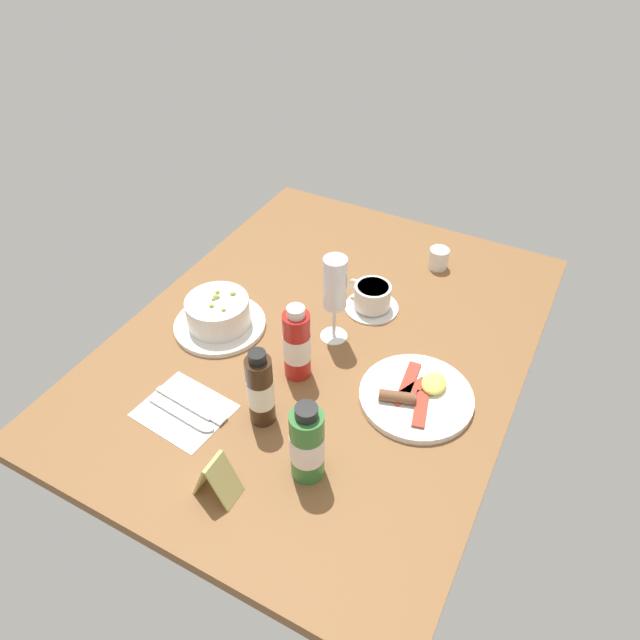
{
  "coord_description": "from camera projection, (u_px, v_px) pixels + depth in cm",
  "views": [
    {
      "loc": [
        83.35,
        43.02,
        87.6
      ],
      "look_at": [
        1.48,
        -0.31,
        6.3
      ],
      "focal_mm": 32.76,
      "sensor_mm": 36.0,
      "label": 1
    }
  ],
  "objects": [
    {
      "name": "ground_plane",
      "position": [
        324.0,
        343.0,
        1.29
      ],
      "size": [
        110.0,
        84.0,
        3.0
      ],
      "primitive_type": "cube",
      "color": "brown"
    },
    {
      "name": "porridge_bowl",
      "position": [
        218.0,
        314.0,
        1.29
      ],
      "size": [
        20.44,
        20.44,
        8.37
      ],
      "color": "silver",
      "rests_on": "ground_plane"
    },
    {
      "name": "cutlery_setting",
      "position": [
        186.0,
        411.0,
        1.12
      ],
      "size": [
        15.52,
        18.0,
        0.9
      ],
      "color": "silver",
      "rests_on": "ground_plane"
    },
    {
      "name": "coffee_cup",
      "position": [
        372.0,
        298.0,
        1.34
      ],
      "size": [
        12.51,
        13.16,
        6.4
      ],
      "color": "silver",
      "rests_on": "ground_plane"
    },
    {
      "name": "creamer_jug",
      "position": [
        438.0,
        258.0,
        1.46
      ],
      "size": [
        5.61,
        5.21,
        5.83
      ],
      "color": "silver",
      "rests_on": "ground_plane"
    },
    {
      "name": "wine_glass",
      "position": [
        335.0,
        287.0,
        1.2
      ],
      "size": [
        6.0,
        6.0,
        20.78
      ],
      "color": "white",
      "rests_on": "ground_plane"
    },
    {
      "name": "sauce_bottle_green",
      "position": [
        307.0,
        444.0,
        0.97
      ],
      "size": [
        5.97,
        5.97,
        17.0
      ],
      "color": "#337233",
      "rests_on": "ground_plane"
    },
    {
      "name": "sauce_bottle_red",
      "position": [
        295.0,
        344.0,
        1.15
      ],
      "size": [
        5.56,
        5.56,
        17.44
      ],
      "color": "#B21E19",
      "rests_on": "ground_plane"
    },
    {
      "name": "sauce_bottle_brown",
      "position": [
        259.0,
        389.0,
        1.06
      ],
      "size": [
        5.01,
        5.01,
        17.36
      ],
      "color": "#382314",
      "rests_on": "ground_plane"
    },
    {
      "name": "breakfast_plate",
      "position": [
        417.0,
        395.0,
        1.14
      ],
      "size": [
        22.51,
        22.51,
        3.7
      ],
      "color": "silver",
      "rests_on": "ground_plane"
    },
    {
      "name": "menu_card",
      "position": [
        217.0,
        477.0,
        0.97
      ],
      "size": [
        4.91,
        7.1,
        8.86
      ],
      "color": "tan",
      "rests_on": "ground_plane"
    }
  ]
}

